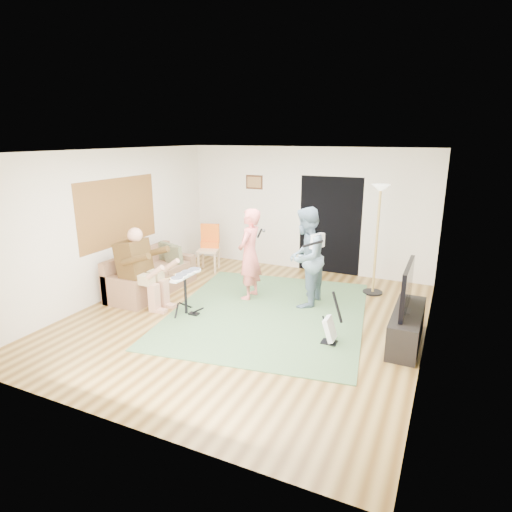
{
  "coord_description": "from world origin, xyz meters",
  "views": [
    {
      "loc": [
        2.9,
        -5.89,
        2.93
      ],
      "look_at": [
        0.04,
        0.3,
        1.0
      ],
      "focal_mm": 30.0,
      "sensor_mm": 36.0,
      "label": 1
    }
  ],
  "objects": [
    {
      "name": "guitar_spare",
      "position": [
        1.51,
        -0.31,
        0.23
      ],
      "size": [
        0.29,
        0.26,
        0.81
      ],
      "color": "black",
      "rests_on": "floor"
    },
    {
      "name": "television",
      "position": [
        2.45,
        0.18,
        0.85
      ],
      "size": [
        0.06,
        1.07,
        0.68
      ],
      "primitive_type": "cube",
      "color": "black",
      "rests_on": "tv_cabinet"
    },
    {
      "name": "tv_cabinet",
      "position": [
        2.5,
        0.18,
        0.25
      ],
      "size": [
        0.4,
        1.4,
        0.5
      ],
      "primitive_type": "cube",
      "color": "black",
      "rests_on": "floor"
    },
    {
      "name": "dining_chair",
      "position": [
        -1.91,
        2.02,
        0.36
      ],
      "size": [
        0.54,
        0.57,
        1.02
      ],
      "rotation": [
        0.0,
        0.0,
        0.29
      ],
      "color": "beige",
      "rests_on": "floor"
    },
    {
      "name": "guitar_held",
      "position": [
        0.88,
        0.96,
        1.2
      ],
      "size": [
        0.32,
        0.6,
        0.26
      ],
      "primitive_type": null,
      "rotation": [
        0.0,
        0.0,
        -0.36
      ],
      "color": "silver",
      "rests_on": "guitarist"
    },
    {
      "name": "guitarist",
      "position": [
        0.68,
        0.96,
        0.88
      ],
      "size": [
        0.67,
        0.86,
        1.76
      ],
      "primitive_type": "imported",
      "rotation": [
        0.0,
        0.0,
        -1.58
      ],
      "color": "slate",
      "rests_on": "floor"
    },
    {
      "name": "drummer",
      "position": [
        -1.86,
        -0.28,
        0.55
      ],
      "size": [
        0.92,
        0.51,
        1.41
      ],
      "color": "#4A3214",
      "rests_on": "sofa"
    },
    {
      "name": "sofa",
      "position": [
        -2.29,
        0.37,
        0.26
      ],
      "size": [
        0.79,
        1.91,
        0.77
      ],
      "color": "#865F43",
      "rests_on": "floor"
    },
    {
      "name": "walls",
      "position": [
        0.0,
        0.0,
        1.35
      ],
      "size": [
        5.5,
        6.0,
        2.7
      ],
      "primitive_type": null,
      "color": "beige",
      "rests_on": "floor"
    },
    {
      "name": "area_rug",
      "position": [
        0.24,
        0.35,
        0.01
      ],
      "size": [
        3.71,
        4.2,
        0.02
      ],
      "primitive_type": "cube",
      "rotation": [
        0.0,
        0.0,
        0.15
      ],
      "color": "#466A40",
      "rests_on": "floor"
    },
    {
      "name": "torchiere_lamp",
      "position": [
        1.7,
        2.07,
        1.42
      ],
      "size": [
        0.37,
        0.37,
        2.08
      ],
      "color": "black",
      "rests_on": "floor"
    },
    {
      "name": "singer",
      "position": [
        -0.35,
        0.85,
        0.84
      ],
      "size": [
        0.42,
        0.62,
        1.68
      ],
      "primitive_type": "imported",
      "rotation": [
        0.0,
        0.0,
        -1.54
      ],
      "color": "#EE6E67",
      "rests_on": "floor"
    },
    {
      "name": "drum_kit",
      "position": [
        -1.0,
        -0.28,
        0.33
      ],
      "size": [
        0.41,
        0.73,
        0.75
      ],
      "color": "black",
      "rests_on": "floor"
    },
    {
      "name": "floor",
      "position": [
        0.0,
        0.0,
        0.0
      ],
      "size": [
        6.0,
        6.0,
        0.0
      ],
      "primitive_type": "plane",
      "color": "brown",
      "rests_on": "ground"
    },
    {
      "name": "window_blinds",
      "position": [
        -2.74,
        0.2,
        1.55
      ],
      "size": [
        0.0,
        2.05,
        2.05
      ],
      "primitive_type": "plane",
      "rotation": [
        1.57,
        0.0,
        1.57
      ],
      "color": "brown",
      "rests_on": "walls"
    },
    {
      "name": "picture_frame",
      "position": [
        -1.25,
        2.99,
        1.9
      ],
      "size": [
        0.42,
        0.03,
        0.32
      ],
      "primitive_type": "cube",
      "color": "#3F2314",
      "rests_on": "walls"
    },
    {
      "name": "doorway",
      "position": [
        0.55,
        2.99,
        1.05
      ],
      "size": [
        2.1,
        0.0,
        2.1
      ],
      "primitive_type": "plane",
      "rotation": [
        1.57,
        0.0,
        0.0
      ],
      "color": "black",
      "rests_on": "walls"
    },
    {
      "name": "microphone",
      "position": [
        -0.15,
        0.85,
        1.26
      ],
      "size": [
        0.06,
        0.06,
        0.24
      ],
      "primitive_type": null,
      "color": "black",
      "rests_on": "singer"
    },
    {
      "name": "ceiling",
      "position": [
        0.0,
        0.0,
        2.7
      ],
      "size": [
        6.0,
        6.0,
        0.0
      ],
      "primitive_type": "plane",
      "rotation": [
        3.14,
        0.0,
        0.0
      ],
      "color": "white",
      "rests_on": "walls"
    }
  ]
}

